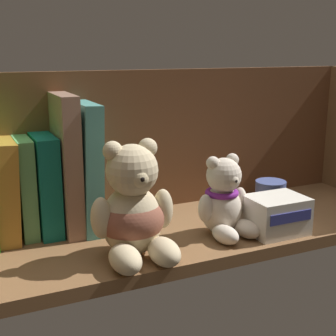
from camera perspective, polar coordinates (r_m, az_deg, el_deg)
The scene contains 11 objects.
shelf_board at distance 78.47cm, azimuth 1.07°, elevation -8.19°, with size 83.12×24.26×2.00cm, color brown.
shelf_back_panel at distance 85.95cm, azimuth -2.58°, elevation 2.62°, with size 85.52×1.20×27.34cm, color brown.
book_4 at distance 77.52cm, azimuth -19.22°, elevation -2.39°, with size 3.46×11.69×15.63cm, color #B07A2B.
book_5 at distance 77.84cm, azimuth -16.89°, elevation -2.14°, with size 2.35×9.81×15.64cm, color #609F5E.
book_6 at distance 78.23cm, azimuth -14.66°, elevation -1.80°, with size 3.29×11.59×15.89cm, color #0E6258.
book_7 at distance 78.04cm, azimuth -12.43°, elevation 0.68°, with size 2.73×14.11×22.20cm, color #95705C.
book_8 at distance 78.88cm, azimuth -10.23°, elevation 0.39°, with size 2.85×14.88×20.75cm, color teal.
teddy_bear_larger at distance 66.74cm, azimuth -4.22°, elevation -5.32°, with size 12.19×12.64×16.87cm.
teddy_bear_smaller at distance 75.30cm, azimuth 6.79°, elevation -4.00°, with size 9.53×9.85×12.88cm.
pillar_candle at distance 85.93cm, azimuth 12.34°, elevation -3.61°, with size 5.39×5.39×6.20cm, color #4C5B99.
small_product_box at distance 78.14cm, azimuth 12.90°, elevation -5.52°, with size 9.06×7.34×6.00cm.
Camera 1 is at (-31.57, -65.35, 30.85)cm, focal length 50.57 mm.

